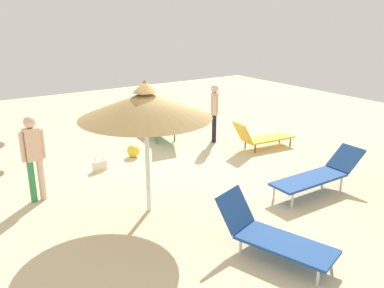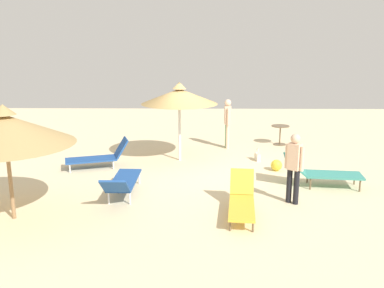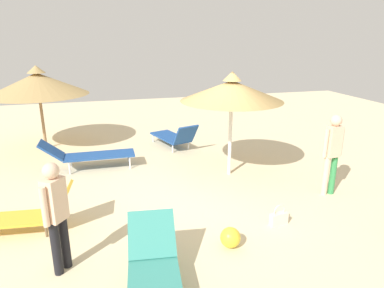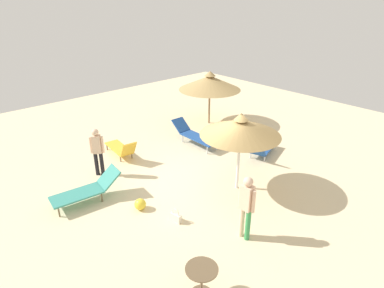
% 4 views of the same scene
% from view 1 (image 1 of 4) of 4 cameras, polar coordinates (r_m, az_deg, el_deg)
% --- Properties ---
extents(ground, '(24.00, 24.00, 0.10)m').
position_cam_1_polar(ground, '(9.15, -2.81, -6.15)').
color(ground, beige).
extents(parasol_umbrella_front, '(2.44, 2.44, 2.55)m').
position_cam_1_polar(parasol_umbrella_front, '(7.39, -6.54, 5.45)').
color(parasol_umbrella_front, white).
rests_on(parasol_umbrella_front, ground).
extents(lounge_chair_near_right, '(2.34, 0.62, 0.83)m').
position_cam_1_polar(lounge_chair_near_right, '(9.10, 17.40, -3.99)').
color(lounge_chair_near_right, '#1E478C').
rests_on(lounge_chair_near_right, ground).
extents(lounge_chair_back, '(0.91, 2.11, 0.84)m').
position_cam_1_polar(lounge_chair_back, '(12.27, -4.28, 2.46)').
color(lounge_chair_back, teal).
rests_on(lounge_chair_back, ground).
extents(lounge_chair_near_left, '(1.86, 0.73, 0.84)m').
position_cam_1_polar(lounge_chair_near_left, '(11.62, 9.66, 0.99)').
color(lounge_chair_near_left, gold).
rests_on(lounge_chair_near_left, ground).
extents(lounge_chair_far_right, '(1.21, 2.00, 0.87)m').
position_cam_1_polar(lounge_chair_far_right, '(6.68, 10.88, -12.24)').
color(lounge_chair_far_right, '#1E478C').
rests_on(lounge_chair_far_right, ground).
extents(person_standing_center, '(0.48, 0.24, 1.78)m').
position_cam_1_polar(person_standing_center, '(8.65, -21.32, -1.15)').
color(person_standing_center, '#338C4C').
rests_on(person_standing_center, ground).
extents(person_standing_edge, '(0.35, 0.39, 1.70)m').
position_cam_1_polar(person_standing_edge, '(11.95, 3.16, 4.85)').
color(person_standing_edge, black).
rests_on(person_standing_edge, ground).
extents(handbag, '(0.36, 0.17, 0.41)m').
position_cam_1_polar(handbag, '(10.19, -12.79, -2.87)').
color(handbag, beige).
rests_on(handbag, ground).
extents(beach_ball, '(0.34, 0.34, 0.34)m').
position_cam_1_polar(beach_ball, '(10.94, -8.21, -0.95)').
color(beach_ball, yellow).
rests_on(beach_ball, ground).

